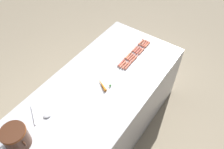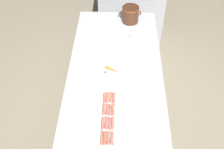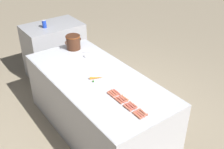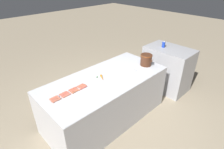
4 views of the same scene
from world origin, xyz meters
name	(u,v)px [view 4 (image 4 of 4)]	position (x,y,z in m)	size (l,w,h in m)	color
ground_plane	(106,116)	(0.00, 0.00, 0.00)	(20.00, 20.00, 0.00)	gray
griddle_counter	(106,98)	(0.00, 0.00, 0.41)	(0.99, 2.15, 0.83)	#BCBCC1
back_cabinet	(167,69)	(0.20, 1.65, 0.47)	(0.96, 0.63, 0.95)	#A0A0A4
hot_dog_0	(53,98)	(-0.09, -0.87, 0.84)	(0.02, 0.13, 0.02)	#D46F4F
hot_dog_1	(63,93)	(-0.09, -0.73, 0.84)	(0.02, 0.13, 0.02)	#D36E53
hot_dog_2	(72,89)	(-0.09, -0.57, 0.84)	(0.02, 0.13, 0.02)	#D6694D
hot_dog_3	(80,85)	(-0.09, -0.43, 0.84)	(0.03, 0.13, 0.02)	#CD6D54
hot_dog_4	(54,98)	(-0.07, -0.87, 0.84)	(0.03, 0.13, 0.02)	#CC6754
hot_dog_5	(65,94)	(-0.06, -0.72, 0.84)	(0.03, 0.13, 0.02)	#D26354
hot_dog_6	(73,90)	(-0.06, -0.57, 0.84)	(0.03, 0.13, 0.02)	#CB674F
hot_dog_7	(81,86)	(-0.07, -0.43, 0.84)	(0.03, 0.13, 0.02)	#D77055
hot_dog_8	(55,99)	(-0.04, -0.87, 0.84)	(0.03, 0.13, 0.02)	#CA6F53
hot_dog_9	(65,95)	(-0.03, -0.72, 0.84)	(0.03, 0.13, 0.02)	#CC6654
hot_dog_10	(74,91)	(-0.03, -0.57, 0.84)	(0.03, 0.13, 0.02)	#D06B54
hot_dog_11	(83,87)	(-0.03, -0.42, 0.84)	(0.03, 0.13, 0.02)	#D67154
hot_dog_12	(57,100)	(-0.01, -0.87, 0.84)	(0.03, 0.13, 0.02)	#CB7055
hot_dog_13	(67,96)	(-0.01, -0.72, 0.84)	(0.02, 0.13, 0.02)	#D26F55
hot_dog_14	(76,91)	(-0.01, -0.57, 0.84)	(0.03, 0.13, 0.02)	#CC724D
hot_dog_15	(83,88)	(-0.01, -0.43, 0.84)	(0.02, 0.13, 0.02)	#D56554
bean_pot	(146,59)	(0.17, 0.86, 0.94)	(0.27, 0.22, 0.21)	#472616
serving_spoon	(137,71)	(0.21, 0.56, 0.83)	(0.25, 0.18, 0.02)	#B7B7BC
carrot	(102,78)	(-0.03, -0.05, 0.84)	(0.17, 0.11, 0.03)	orange
soda_can	(164,44)	(0.06, 1.60, 1.01)	(0.07, 0.07, 0.13)	#1938B2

